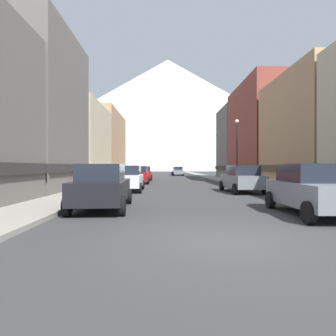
{
  "coord_description": "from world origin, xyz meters",
  "views": [
    {
      "loc": [
        -1.43,
        -6.6,
        1.67
      ],
      "look_at": [
        -0.59,
        36.66,
        1.53
      ],
      "focal_mm": 30.65,
      "sensor_mm": 36.0,
      "label": 1
    }
  ],
  "objects_px": {
    "car_driving_1": "(178,171)",
    "streetlamp_right": "(237,142)",
    "car_left_1": "(128,178)",
    "pedestrian_0": "(320,182)",
    "car_left_0": "(102,187)",
    "car_left_2": "(139,175)",
    "car_right_0": "(312,189)",
    "car_right_1": "(242,179)",
    "car_driving_0": "(177,171)",
    "car_left_3": "(144,173)",
    "potted_plant_0": "(81,183)"
  },
  "relations": [
    {
      "from": "car_right_1",
      "to": "pedestrian_0",
      "type": "height_order",
      "value": "pedestrian_0"
    },
    {
      "from": "car_right_0",
      "to": "streetlamp_right",
      "type": "height_order",
      "value": "streetlamp_right"
    },
    {
      "from": "car_left_3",
      "to": "car_driving_0",
      "type": "relative_size",
      "value": 1.01
    },
    {
      "from": "pedestrian_0",
      "to": "streetlamp_right",
      "type": "bearing_deg",
      "value": 94.25
    },
    {
      "from": "pedestrian_0",
      "to": "car_right_1",
      "type": "bearing_deg",
      "value": 116.44
    },
    {
      "from": "car_left_0",
      "to": "car_left_2",
      "type": "xyz_separation_m",
      "value": [
        -0.0,
        17.78,
        0.0
      ]
    },
    {
      "from": "car_left_2",
      "to": "car_right_0",
      "type": "distance_m",
      "value": 20.64
    },
    {
      "from": "car_right_0",
      "to": "pedestrian_0",
      "type": "relative_size",
      "value": 2.59
    },
    {
      "from": "pedestrian_0",
      "to": "car_left_1",
      "type": "bearing_deg",
      "value": 149.06
    },
    {
      "from": "car_left_3",
      "to": "car_driving_1",
      "type": "xyz_separation_m",
      "value": [
        5.4,
        18.37,
        0.0
      ]
    },
    {
      "from": "car_left_0",
      "to": "car_left_3",
      "type": "height_order",
      "value": "same"
    },
    {
      "from": "car_driving_1",
      "to": "streetlamp_right",
      "type": "relative_size",
      "value": 0.75
    },
    {
      "from": "car_left_1",
      "to": "car_left_2",
      "type": "distance_m",
      "value": 9.24
    },
    {
      "from": "car_right_1",
      "to": "pedestrian_0",
      "type": "xyz_separation_m",
      "value": [
        2.45,
        -4.92,
        0.05
      ]
    },
    {
      "from": "car_left_2",
      "to": "streetlamp_right",
      "type": "bearing_deg",
      "value": -18.96
    },
    {
      "from": "car_left_0",
      "to": "car_right_0",
      "type": "height_order",
      "value": "same"
    },
    {
      "from": "car_left_2",
      "to": "car_left_3",
      "type": "height_order",
      "value": "same"
    },
    {
      "from": "car_left_1",
      "to": "streetlamp_right",
      "type": "xyz_separation_m",
      "value": [
        9.15,
        6.1,
        3.09
      ]
    },
    {
      "from": "car_left_1",
      "to": "car_right_0",
      "type": "distance_m",
      "value": 12.52
    },
    {
      "from": "car_left_2",
      "to": "pedestrian_0",
      "type": "relative_size",
      "value": 2.58
    },
    {
      "from": "pedestrian_0",
      "to": "car_driving_0",
      "type": "bearing_deg",
      "value": 95.57
    },
    {
      "from": "car_left_0",
      "to": "car_driving_0",
      "type": "height_order",
      "value": "same"
    },
    {
      "from": "car_left_2",
      "to": "car_driving_1",
      "type": "bearing_deg",
      "value": 78.39
    },
    {
      "from": "car_driving_1",
      "to": "streetlamp_right",
      "type": "height_order",
      "value": "streetlamp_right"
    },
    {
      "from": "streetlamp_right",
      "to": "car_driving_1",
      "type": "bearing_deg",
      "value": 97.26
    },
    {
      "from": "car_left_1",
      "to": "car_right_1",
      "type": "xyz_separation_m",
      "value": [
        7.6,
        -1.1,
        0.0
      ]
    },
    {
      "from": "car_left_0",
      "to": "car_right_0",
      "type": "relative_size",
      "value": 1.0
    },
    {
      "from": "car_left_3",
      "to": "car_left_2",
      "type": "bearing_deg",
      "value": -90.0
    },
    {
      "from": "car_left_1",
      "to": "car_driving_0",
      "type": "bearing_deg",
      "value": 82.61
    },
    {
      "from": "car_left_0",
      "to": "car_driving_1",
      "type": "bearing_deg",
      "value": 83.02
    },
    {
      "from": "car_right_1",
      "to": "car_driving_1",
      "type": "xyz_separation_m",
      "value": [
        -2.2,
        36.63,
        0.0
      ]
    },
    {
      "from": "car_right_1",
      "to": "car_left_2",
      "type": "bearing_deg",
      "value": 126.3
    },
    {
      "from": "car_right_0",
      "to": "streetlamp_right",
      "type": "xyz_separation_m",
      "value": [
        1.55,
        16.05,
        3.09
      ]
    },
    {
      "from": "car_driving_1",
      "to": "potted_plant_0",
      "type": "bearing_deg",
      "value": -103.54
    },
    {
      "from": "car_driving_0",
      "to": "streetlamp_right",
      "type": "distance_m",
      "value": 35.85
    },
    {
      "from": "car_left_2",
      "to": "car_driving_0",
      "type": "xyz_separation_m",
      "value": [
        5.4,
        32.37,
        0.0
      ]
    },
    {
      "from": "car_left_2",
      "to": "car_left_3",
      "type": "distance_m",
      "value": 7.91
    },
    {
      "from": "car_right_1",
      "to": "pedestrian_0",
      "type": "bearing_deg",
      "value": -63.56
    },
    {
      "from": "car_driving_1",
      "to": "pedestrian_0",
      "type": "height_order",
      "value": "pedestrian_0"
    },
    {
      "from": "car_left_1",
      "to": "pedestrian_0",
      "type": "distance_m",
      "value": 11.72
    },
    {
      "from": "car_left_0",
      "to": "car_left_1",
      "type": "xyz_separation_m",
      "value": [
        -0.0,
        8.53,
        0.0
      ]
    },
    {
      "from": "car_driving_0",
      "to": "potted_plant_0",
      "type": "bearing_deg",
      "value": -101.63
    },
    {
      "from": "pedestrian_0",
      "to": "streetlamp_right",
      "type": "relative_size",
      "value": 0.29
    },
    {
      "from": "car_right_0",
      "to": "car_driving_1",
      "type": "xyz_separation_m",
      "value": [
        -2.2,
        45.47,
        0.0
      ]
    },
    {
      "from": "potted_plant_0",
      "to": "streetlamp_right",
      "type": "bearing_deg",
      "value": 26.97
    },
    {
      "from": "car_left_3",
      "to": "car_right_1",
      "type": "bearing_deg",
      "value": -67.39
    },
    {
      "from": "car_right_0",
      "to": "car_driving_1",
      "type": "distance_m",
      "value": 45.53
    },
    {
      "from": "car_left_0",
      "to": "pedestrian_0",
      "type": "xyz_separation_m",
      "value": [
        10.05,
        2.51,
        0.05
      ]
    },
    {
      "from": "car_right_0",
      "to": "car_driving_0",
      "type": "xyz_separation_m",
      "value": [
        -2.2,
        51.57,
        0.0
      ]
    },
    {
      "from": "pedestrian_0",
      "to": "streetlamp_right",
      "type": "xyz_separation_m",
      "value": [
        -0.9,
        12.12,
        3.04
      ]
    }
  ]
}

